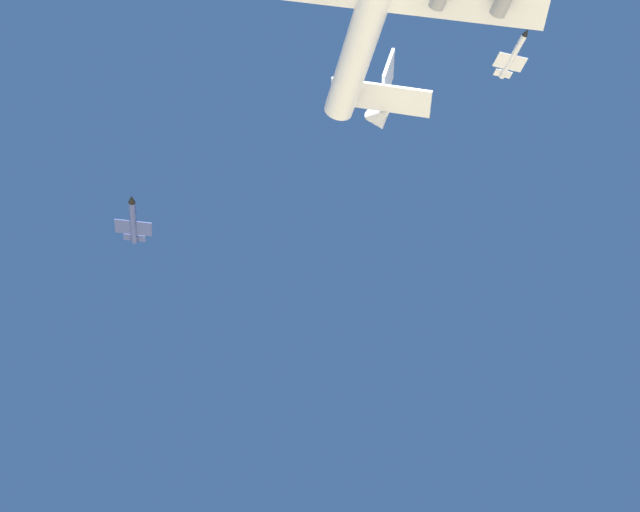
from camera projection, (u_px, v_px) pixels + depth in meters
name	position (u px, v px, depth m)	size (l,w,h in m)	color
chase_jet_lead	(133.00, 222.00, 148.39)	(9.69, 14.83, 4.00)	#38478C
chase_jet_trailing	(513.00, 57.00, 175.54)	(9.06, 15.10, 4.00)	silver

